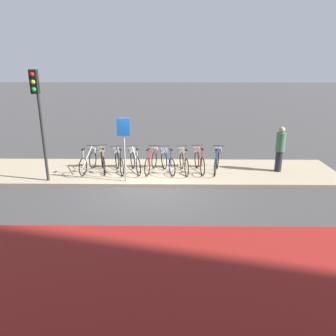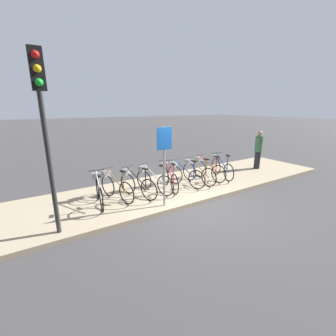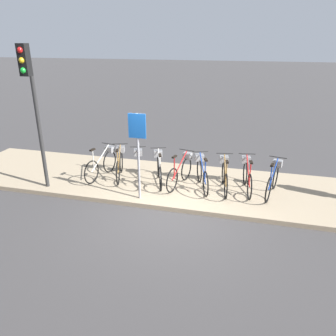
{
  "view_description": "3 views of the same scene",
  "coord_description": "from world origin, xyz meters",
  "px_view_note": "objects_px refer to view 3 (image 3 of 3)",
  "views": [
    {
      "loc": [
        0.76,
        -10.51,
        4.14
      ],
      "look_at": [
        0.62,
        0.3,
        0.61
      ],
      "focal_mm": 35.0,
      "sensor_mm": 36.0,
      "label": 1
    },
    {
      "loc": [
        -3.95,
        -4.81,
        2.86
      ],
      "look_at": [
        -0.61,
        0.52,
        1.15
      ],
      "focal_mm": 24.0,
      "sensor_mm": 36.0,
      "label": 2
    },
    {
      "loc": [
        1.76,
        -6.94,
        4.0
      ],
      "look_at": [
        -0.23,
        0.77,
        0.84
      ],
      "focal_mm": 35.0,
      "sensor_mm": 36.0,
      "label": 3
    }
  ],
  "objects_px": {
    "parked_bicycle_1": "(120,163)",
    "parked_bicycle_6": "(224,175)",
    "parked_bicycle_5": "(202,172)",
    "parked_bicycle_7": "(247,175)",
    "parked_bicycle_2": "(139,166)",
    "sign_post": "(138,142)",
    "parked_bicycle_8": "(273,179)",
    "parked_bicycle_4": "(181,170)",
    "parked_bicycle_0": "(103,163)",
    "traffic_light": "(31,89)",
    "parked_bicycle_3": "(159,168)"
  },
  "relations": [
    {
      "from": "parked_bicycle_1",
      "to": "traffic_light",
      "type": "height_order",
      "value": "traffic_light"
    },
    {
      "from": "parked_bicycle_1",
      "to": "parked_bicycle_6",
      "type": "distance_m",
      "value": 3.1
    },
    {
      "from": "parked_bicycle_4",
      "to": "traffic_light",
      "type": "height_order",
      "value": "traffic_light"
    },
    {
      "from": "parked_bicycle_0",
      "to": "parked_bicycle_6",
      "type": "distance_m",
      "value": 3.61
    },
    {
      "from": "parked_bicycle_3",
      "to": "parked_bicycle_0",
      "type": "bearing_deg",
      "value": -179.54
    },
    {
      "from": "parked_bicycle_3",
      "to": "traffic_light",
      "type": "distance_m",
      "value": 3.92
    },
    {
      "from": "parked_bicycle_7",
      "to": "parked_bicycle_8",
      "type": "bearing_deg",
      "value": -6.07
    },
    {
      "from": "parked_bicycle_3",
      "to": "parked_bicycle_8",
      "type": "distance_m",
      "value": 3.13
    },
    {
      "from": "parked_bicycle_2",
      "to": "parked_bicycle_6",
      "type": "xyz_separation_m",
      "value": [
        2.47,
        0.01,
        0.0
      ]
    },
    {
      "from": "parked_bicycle_3",
      "to": "parked_bicycle_4",
      "type": "relative_size",
      "value": 0.97
    },
    {
      "from": "parked_bicycle_8",
      "to": "traffic_light",
      "type": "height_order",
      "value": "traffic_light"
    },
    {
      "from": "parked_bicycle_0",
      "to": "parked_bicycle_5",
      "type": "xyz_separation_m",
      "value": [
        2.99,
        -0.03,
        0.0
      ]
    },
    {
      "from": "parked_bicycle_1",
      "to": "parked_bicycle_8",
      "type": "height_order",
      "value": "same"
    },
    {
      "from": "parked_bicycle_7",
      "to": "traffic_light",
      "type": "bearing_deg",
      "value": -166.92
    },
    {
      "from": "parked_bicycle_5",
      "to": "parked_bicycle_7",
      "type": "relative_size",
      "value": 0.96
    },
    {
      "from": "parked_bicycle_0",
      "to": "parked_bicycle_7",
      "type": "distance_m",
      "value": 4.21
    },
    {
      "from": "traffic_light",
      "to": "parked_bicycle_4",
      "type": "bearing_deg",
      "value": 17.92
    },
    {
      "from": "parked_bicycle_1",
      "to": "parked_bicycle_2",
      "type": "bearing_deg",
      "value": -11.42
    },
    {
      "from": "parked_bicycle_0",
      "to": "parked_bicycle_6",
      "type": "height_order",
      "value": "same"
    },
    {
      "from": "parked_bicycle_1",
      "to": "parked_bicycle_5",
      "type": "xyz_separation_m",
      "value": [
        2.48,
        -0.12,
        0.0
      ]
    },
    {
      "from": "parked_bicycle_8",
      "to": "sign_post",
      "type": "xyz_separation_m",
      "value": [
        -3.34,
        -1.14,
        1.08
      ]
    },
    {
      "from": "parked_bicycle_2",
      "to": "parked_bicycle_5",
      "type": "xyz_separation_m",
      "value": [
        1.84,
        0.01,
        0.0
      ]
    },
    {
      "from": "parked_bicycle_5",
      "to": "parked_bicycle_8",
      "type": "height_order",
      "value": "same"
    },
    {
      "from": "parked_bicycle_6",
      "to": "parked_bicycle_2",
      "type": "bearing_deg",
      "value": -179.66
    },
    {
      "from": "parked_bicycle_0",
      "to": "parked_bicycle_3",
      "type": "height_order",
      "value": "same"
    },
    {
      "from": "parked_bicycle_4",
      "to": "parked_bicycle_5",
      "type": "bearing_deg",
      "value": -2.73
    },
    {
      "from": "parked_bicycle_0",
      "to": "parked_bicycle_3",
      "type": "bearing_deg",
      "value": 0.46
    },
    {
      "from": "parked_bicycle_3",
      "to": "parked_bicycle_6",
      "type": "height_order",
      "value": "same"
    },
    {
      "from": "parked_bicycle_2",
      "to": "parked_bicycle_7",
      "type": "height_order",
      "value": "same"
    },
    {
      "from": "parked_bicycle_0",
      "to": "parked_bicycle_7",
      "type": "xyz_separation_m",
      "value": [
        4.21,
        0.1,
        0.0
      ]
    },
    {
      "from": "parked_bicycle_0",
      "to": "parked_bicycle_6",
      "type": "relative_size",
      "value": 1.0
    },
    {
      "from": "parked_bicycle_6",
      "to": "sign_post",
      "type": "xyz_separation_m",
      "value": [
        -2.07,
        -1.1,
        1.08
      ]
    },
    {
      "from": "parked_bicycle_4",
      "to": "parked_bicycle_6",
      "type": "height_order",
      "value": "same"
    },
    {
      "from": "parked_bicycle_2",
      "to": "parked_bicycle_5",
      "type": "bearing_deg",
      "value": 0.3
    },
    {
      "from": "parked_bicycle_2",
      "to": "parked_bicycle_3",
      "type": "bearing_deg",
      "value": 4.71
    },
    {
      "from": "traffic_light",
      "to": "parked_bicycle_0",
      "type": "bearing_deg",
      "value": 43.74
    },
    {
      "from": "parked_bicycle_6",
      "to": "traffic_light",
      "type": "bearing_deg",
      "value": -166.67
    },
    {
      "from": "parked_bicycle_2",
      "to": "parked_bicycle_8",
      "type": "relative_size",
      "value": 0.97
    },
    {
      "from": "parked_bicycle_1",
      "to": "parked_bicycle_2",
      "type": "xyz_separation_m",
      "value": [
        0.64,
        -0.13,
        0.0
      ]
    },
    {
      "from": "parked_bicycle_7",
      "to": "traffic_light",
      "type": "height_order",
      "value": "traffic_light"
    },
    {
      "from": "parked_bicycle_2",
      "to": "sign_post",
      "type": "height_order",
      "value": "sign_post"
    },
    {
      "from": "parked_bicycle_7",
      "to": "sign_post",
      "type": "distance_m",
      "value": 3.12
    },
    {
      "from": "parked_bicycle_4",
      "to": "sign_post",
      "type": "bearing_deg",
      "value": -127.22
    },
    {
      "from": "parked_bicycle_7",
      "to": "parked_bicycle_2",
      "type": "bearing_deg",
      "value": -177.55
    },
    {
      "from": "parked_bicycle_8",
      "to": "parked_bicycle_4",
      "type": "bearing_deg",
      "value": -179.51
    },
    {
      "from": "parked_bicycle_3",
      "to": "parked_bicycle_6",
      "type": "distance_m",
      "value": 1.86
    },
    {
      "from": "parked_bicycle_1",
      "to": "parked_bicycle_8",
      "type": "relative_size",
      "value": 0.99
    },
    {
      "from": "sign_post",
      "to": "parked_bicycle_1",
      "type": "bearing_deg",
      "value": 130.43
    },
    {
      "from": "parked_bicycle_7",
      "to": "traffic_light",
      "type": "xyz_separation_m",
      "value": [
        -5.43,
        -1.26,
        2.27
      ]
    },
    {
      "from": "parked_bicycle_5",
      "to": "parked_bicycle_7",
      "type": "distance_m",
      "value": 1.23
    }
  ]
}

